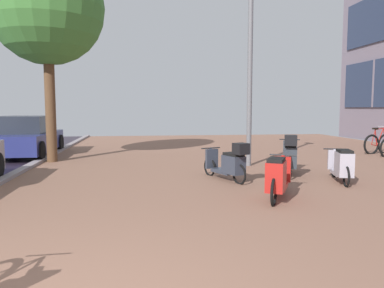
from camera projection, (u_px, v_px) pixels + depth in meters
name	position (u px, v px, depth m)	size (l,w,h in m)	color
bicycle_rack_09	(378.00, 144.00, 13.63)	(1.40, 0.52, 1.02)	black
scooter_near	(229.00, 163.00, 8.44)	(0.88, 1.57, 0.92)	black
scooter_mid	(342.00, 165.00, 8.24)	(0.73, 1.60, 0.78)	black
scooter_far	(290.00, 156.00, 9.09)	(0.86, 1.67, 1.05)	black
scooter_extra	(278.00, 177.00, 6.71)	(0.93, 1.50, 0.81)	black
parked_car_far	(25.00, 137.00, 13.03)	(1.93, 3.91, 1.38)	navy
lamp_post	(250.00, 58.00, 10.46)	(0.20, 0.52, 5.43)	slate
street_tree	(47.00, 8.00, 11.11)	(3.38, 3.38, 6.31)	brown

